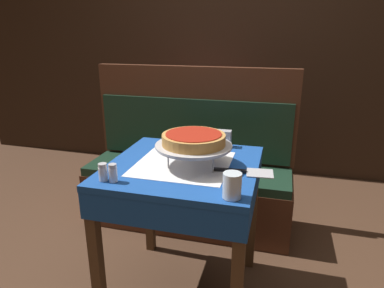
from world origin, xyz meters
TOP-DOWN VIEW (x-y plane):
  - dining_table_front at (0.00, 0.00)m, footprint 0.72×0.72m
  - dining_table_rear at (-0.28, 1.44)m, footprint 0.63×0.63m
  - booth_bench at (-0.18, 0.74)m, footprint 1.48×0.46m
  - back_wall_panel at (0.00, 1.91)m, footprint 6.00×0.04m
  - pizza_pan_stand at (0.06, -0.02)m, footprint 0.36×0.36m
  - deep_dish_pizza at (0.06, -0.02)m, footprint 0.30×0.30m
  - pizza_server at (0.31, -0.04)m, footprint 0.27×0.11m
  - water_glass_near at (0.28, -0.30)m, footprint 0.07×0.07m
  - salt_shaker at (-0.28, -0.28)m, footprint 0.04×0.04m
  - pepper_shaker at (-0.23, -0.28)m, footprint 0.04×0.04m
  - napkin_holder at (0.13, 0.31)m, footprint 0.10×0.05m
  - condiment_caddy at (-0.29, 1.53)m, footprint 0.12×0.12m

SIDE VIEW (x-z plane):
  - booth_bench at x=-0.18m, z-range -0.24..0.91m
  - dining_table_rear at x=-0.28m, z-range 0.25..1.01m
  - dining_table_front at x=0.00m, z-range 0.28..1.04m
  - pizza_server at x=0.31m, z-range 0.76..0.77m
  - condiment_caddy at x=-0.29m, z-range 0.71..0.89m
  - salt_shaker at x=-0.28m, z-range 0.76..0.84m
  - pepper_shaker at x=-0.23m, z-range 0.76..0.84m
  - napkin_holder at x=0.13m, z-range 0.76..0.85m
  - water_glass_near at x=0.28m, z-range 0.76..0.87m
  - pizza_pan_stand at x=0.06m, z-range 0.81..0.91m
  - deep_dish_pizza at x=0.06m, z-range 0.87..0.92m
  - back_wall_panel at x=0.00m, z-range 0.00..2.40m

